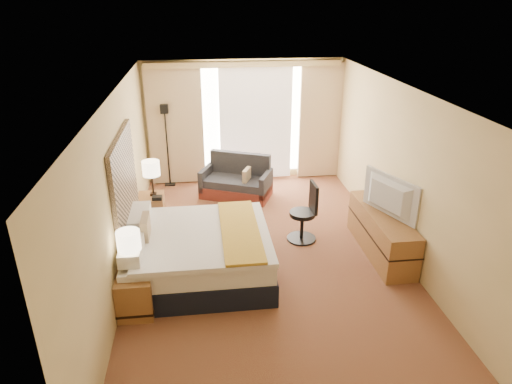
{
  "coord_description": "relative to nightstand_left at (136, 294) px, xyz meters",
  "views": [
    {
      "loc": [
        -0.94,
        -6.05,
        3.83
      ],
      "look_at": [
        -0.13,
        0.4,
        0.99
      ],
      "focal_mm": 32.0,
      "sensor_mm": 36.0,
      "label": 1
    }
  ],
  "objects": [
    {
      "name": "floor",
      "position": [
        1.87,
        1.05,
        -0.28
      ],
      "size": [
        4.2,
        7.0,
        0.02
      ],
      "primitive_type": "cube",
      "color": "#521917",
      "rests_on": "ground"
    },
    {
      "name": "ceiling",
      "position": [
        1.87,
        1.05,
        2.33
      ],
      "size": [
        4.2,
        7.0,
        0.02
      ],
      "primitive_type": "cube",
      "color": "white",
      "rests_on": "wall_back"
    },
    {
      "name": "wall_back",
      "position": [
        1.87,
        4.55,
        1.02
      ],
      "size": [
        4.2,
        0.02,
        2.6
      ],
      "primitive_type": "cube",
      "color": "#DEC287",
      "rests_on": "ground"
    },
    {
      "name": "wall_front",
      "position": [
        1.87,
        -2.45,
        1.02
      ],
      "size": [
        4.2,
        0.02,
        2.6
      ],
      "primitive_type": "cube",
      "color": "#DEC287",
      "rests_on": "ground"
    },
    {
      "name": "wall_left",
      "position": [
        -0.23,
        1.05,
        1.02
      ],
      "size": [
        0.02,
        7.0,
        2.6
      ],
      "primitive_type": "cube",
      "color": "#DEC287",
      "rests_on": "ground"
    },
    {
      "name": "wall_right",
      "position": [
        3.97,
        1.05,
        1.02
      ],
      "size": [
        0.02,
        7.0,
        2.6
      ],
      "primitive_type": "cube",
      "color": "#DEC287",
      "rests_on": "ground"
    },
    {
      "name": "headboard",
      "position": [
        -0.19,
        1.25,
        1.01
      ],
      "size": [
        0.06,
        1.85,
        1.5
      ],
      "primitive_type": "cube",
      "color": "black",
      "rests_on": "wall_left"
    },
    {
      "name": "nightstand_left",
      "position": [
        0.0,
        0.0,
        0.0
      ],
      "size": [
        0.45,
        0.52,
        0.55
      ],
      "primitive_type": "cube",
      "color": "#9C5F38",
      "rests_on": "floor"
    },
    {
      "name": "nightstand_right",
      "position": [
        0.0,
        2.5,
        0.0
      ],
      "size": [
        0.45,
        0.52,
        0.55
      ],
      "primitive_type": "cube",
      "color": "#9C5F38",
      "rests_on": "floor"
    },
    {
      "name": "media_dresser",
      "position": [
        3.7,
        1.05,
        0.07
      ],
      "size": [
        0.5,
        1.8,
        0.7
      ],
      "primitive_type": "cube",
      "color": "#9C5F38",
      "rests_on": "floor"
    },
    {
      "name": "window",
      "position": [
        2.12,
        4.52,
        1.04
      ],
      "size": [
        2.3,
        0.02,
        2.3
      ],
      "primitive_type": "cube",
      "color": "silver",
      "rests_on": "wall_back"
    },
    {
      "name": "curtains",
      "position": [
        1.87,
        4.44,
        1.13
      ],
      "size": [
        4.12,
        0.19,
        2.56
      ],
      "color": "beige",
      "rests_on": "floor"
    },
    {
      "name": "bed",
      "position": [
        0.81,
        0.76,
        0.09
      ],
      "size": [
        2.05,
        1.87,
        1.0
      ],
      "color": "black",
      "rests_on": "floor"
    },
    {
      "name": "loveseat",
      "position": [
        1.62,
        3.56,
        0.01
      ],
      "size": [
        1.54,
        1.22,
        0.85
      ],
      "rotation": [
        0.0,
        0.0,
        -0.41
      ],
      "color": "maroon",
      "rests_on": "floor"
    },
    {
      "name": "floor_lamp",
      "position": [
        0.22,
        4.35,
        0.97
      ],
      "size": [
        0.22,
        0.22,
        1.76
      ],
      "color": "black",
      "rests_on": "floor"
    },
    {
      "name": "desk_chair",
      "position": [
        2.6,
        1.62,
        0.17
      ],
      "size": [
        0.49,
        0.49,
        1.01
      ],
      "rotation": [
        0.0,
        0.0,
        0.03
      ],
      "color": "black",
      "rests_on": "floor"
    },
    {
      "name": "lamp_left",
      "position": [
        -0.01,
        0.05,
        0.75
      ],
      "size": [
        0.29,
        0.29,
        0.62
      ],
      "color": "black",
      "rests_on": "nightstand_left"
    },
    {
      "name": "lamp_right",
      "position": [
        0.05,
        2.53,
        0.77
      ],
      "size": [
        0.3,
        0.3,
        0.64
      ],
      "color": "black",
      "rests_on": "nightstand_right"
    },
    {
      "name": "tissue_box",
      "position": [
        0.13,
        -0.0,
        0.32
      ],
      "size": [
        0.14,
        0.14,
        0.1
      ],
      "primitive_type": "cube",
      "rotation": [
        0.0,
        0.0,
        0.31
      ],
      "color": "#80ABC6",
      "rests_on": "nightstand_left"
    },
    {
      "name": "telephone",
      "position": [
        0.13,
        2.33,
        0.31
      ],
      "size": [
        0.17,
        0.14,
        0.06
      ],
      "primitive_type": "cube",
      "rotation": [
        0.0,
        0.0,
        -0.05
      ],
      "color": "black",
      "rests_on": "nightstand_right"
    },
    {
      "name": "television",
      "position": [
        3.65,
        0.96,
        0.74
      ],
      "size": [
        0.55,
        1.06,
        0.63
      ],
      "primitive_type": "imported",
      "rotation": [
        0.0,
        0.0,
        1.97
      ],
      "color": "black",
      "rests_on": "media_dresser"
    }
  ]
}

